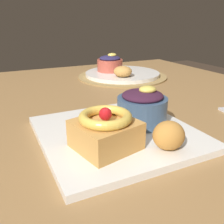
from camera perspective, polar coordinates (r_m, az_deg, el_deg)
dining_table at (r=0.60m, az=-7.90°, el=-7.92°), size 1.27×1.11×0.73m
woven_placemat at (r=0.91m, az=2.39°, el=8.24°), size 0.32×0.32×0.00m
front_plate at (r=0.45m, az=1.12°, el=-4.88°), size 0.27×0.27×0.01m
cake_slice at (r=0.38m, az=-1.49°, el=-4.25°), size 0.10×0.10×0.07m
berry_ramekin at (r=0.47m, az=6.95°, el=1.14°), size 0.09×0.09×0.07m
fritter_front at (r=0.39m, az=12.89°, el=-5.25°), size 0.05×0.05×0.04m
fritter_middle at (r=0.55m, az=4.84°, el=3.09°), size 0.04×0.04×0.04m
back_plate at (r=0.91m, az=2.40°, el=8.76°), size 0.27×0.27×0.01m
back_ramekin at (r=0.92m, az=-0.48°, el=11.11°), size 0.09×0.09×0.07m
back_pastry at (r=0.83m, az=2.49°, el=9.31°), size 0.06×0.06×0.04m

